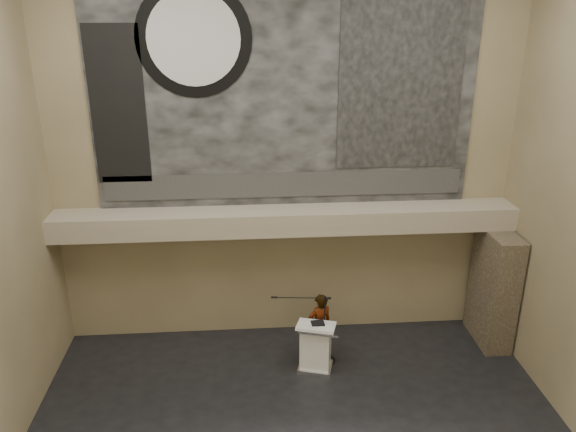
{
  "coord_description": "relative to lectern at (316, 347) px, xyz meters",
  "views": [
    {
      "loc": [
        -0.83,
        -7.68,
        7.42
      ],
      "look_at": [
        0.0,
        3.2,
        3.2
      ],
      "focal_mm": 35.0,
      "sensor_mm": 36.0,
      "label": 1
    }
  ],
  "objects": [
    {
      "name": "banner_clock_rim",
      "position": [
        -2.32,
        1.61,
        6.15
      ],
      "size": [
        2.3,
        0.02,
        2.3
      ],
      "primitive_type": "cylinder",
      "rotation": [
        1.57,
        0.0,
        0.0
      ],
      "color": "black",
      "rests_on": "banner"
    },
    {
      "name": "banner_brick_print",
      "position": [
        -3.92,
        1.61,
        4.85
      ],
      "size": [
        1.1,
        0.02,
        3.2
      ],
      "primitive_type": "cube",
      "color": "black",
      "rests_on": "banner"
    },
    {
      "name": "banner_building_print",
      "position": [
        1.88,
        1.61,
        5.25
      ],
      "size": [
        2.6,
        0.02,
        3.6
      ],
      "primitive_type": "cube",
      "color": "black",
      "rests_on": "banner"
    },
    {
      "name": "speaker_person",
      "position": [
        0.14,
        0.47,
        0.21
      ],
      "size": [
        0.64,
        0.52,
        1.53
      ],
      "primitive_type": "imported",
      "rotation": [
        0.0,
        0.0,
        3.46
      ],
      "color": "beige",
      "rests_on": "floor"
    },
    {
      "name": "binder",
      "position": [
        0.04,
        0.01,
        0.56
      ],
      "size": [
        0.28,
        0.23,
        0.04
      ],
      "primitive_type": "cube",
      "rotation": [
        0.0,
        0.0,
        0.05
      ],
      "color": "black",
      "rests_on": "lectern"
    },
    {
      "name": "mic_stand",
      "position": [
        0.18,
        0.27,
        -0.31
      ],
      "size": [
        1.38,
        0.52,
        1.61
      ],
      "rotation": [
        0.0,
        0.0,
        -0.1
      ],
      "color": "black",
      "rests_on": "floor"
    },
    {
      "name": "banner_clock_face",
      "position": [
        -2.32,
        1.59,
        6.15
      ],
      "size": [
        1.84,
        0.02,
        1.84
      ],
      "primitive_type": "cylinder",
      "rotation": [
        1.57,
        0.0,
        0.0
      ],
      "color": "silver",
      "rests_on": "banner"
    },
    {
      "name": "lectern",
      "position": [
        0.0,
        0.0,
        0.0
      ],
      "size": [
        0.91,
        0.76,
        1.14
      ],
      "rotation": [
        0.0,
        0.0,
        -0.28
      ],
      "color": "silver",
      "rests_on": "floor"
    },
    {
      "name": "banner_text_strip",
      "position": [
        -0.52,
        1.61,
        3.1
      ],
      "size": [
        7.76,
        0.02,
        0.55
      ],
      "primitive_type": "cube",
      "color": "#2C2C2C",
      "rests_on": "banner"
    },
    {
      "name": "banner",
      "position": [
        -0.52,
        1.65,
        5.15
      ],
      "size": [
        8.0,
        0.05,
        5.0
      ],
      "primitive_type": "cube",
      "color": "black",
      "rests_on": "wall_back"
    },
    {
      "name": "stone_pier",
      "position": [
        4.13,
        0.83,
        0.8
      ],
      "size": [
        0.6,
        1.4,
        2.7
      ],
      "primitive_type": "cube",
      "color": "#3E3326",
      "rests_on": "floor"
    },
    {
      "name": "papers",
      "position": [
        -0.1,
        0.0,
        0.55
      ],
      "size": [
        0.24,
        0.29,
        0.0
      ],
      "primitive_type": "cube",
      "rotation": [
        0.0,
        0.0,
        0.21
      ],
      "color": "white",
      "rests_on": "lectern"
    },
    {
      "name": "wall_back",
      "position": [
        -0.52,
        1.68,
        3.7
      ],
      "size": [
        10.0,
        0.02,
        8.5
      ],
      "primitive_type": "cube",
      "color": "#786B4C",
      "rests_on": "floor"
    },
    {
      "name": "sprinkler_right",
      "position": [
        1.38,
        1.23,
        2.12
      ],
      "size": [
        0.04,
        0.04,
        0.06
      ],
      "primitive_type": "cylinder",
      "color": "#B2893D",
      "rests_on": "soffit"
    },
    {
      "name": "soffit",
      "position": [
        -0.52,
        1.28,
        2.4
      ],
      "size": [
        10.0,
        0.8,
        0.5
      ],
      "primitive_type": "cube",
      "color": "gray",
      "rests_on": "wall_back"
    },
    {
      "name": "wall_front",
      "position": [
        -0.52,
        -6.32,
        3.7
      ],
      "size": [
        10.0,
        0.02,
        8.5
      ],
      "primitive_type": "cube",
      "color": "#786B4C",
      "rests_on": "floor"
    },
    {
      "name": "sprinkler_left",
      "position": [
        -2.12,
        1.23,
        2.12
      ],
      "size": [
        0.04,
        0.04,
        0.06
      ],
      "primitive_type": "cylinder",
      "color": "#B2893D",
      "rests_on": "soffit"
    }
  ]
}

